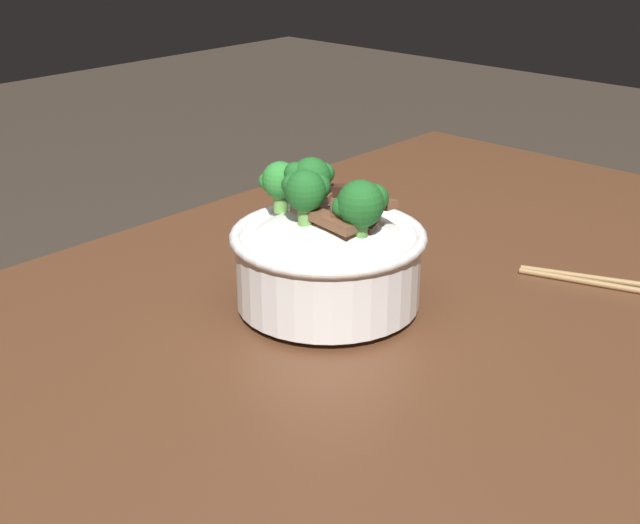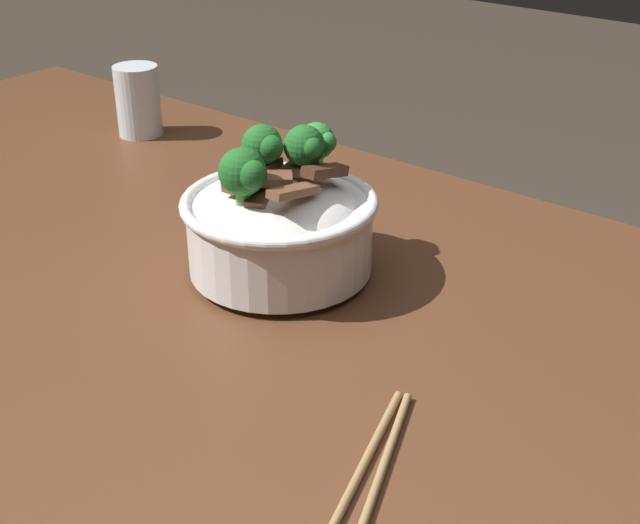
{
  "view_description": "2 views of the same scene",
  "coord_description": "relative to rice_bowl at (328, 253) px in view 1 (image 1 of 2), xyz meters",
  "views": [
    {
      "loc": [
        -0.53,
        -0.46,
        1.19
      ],
      "look_at": [
        0.05,
        0.08,
        0.85
      ],
      "focal_mm": 48.99,
      "sensor_mm": 36.0,
      "label": 1
    },
    {
      "loc": [
        0.64,
        -0.5,
        1.22
      ],
      "look_at": [
        0.14,
        0.12,
        0.8
      ],
      "focal_mm": 48.26,
      "sensor_mm": 36.0,
      "label": 2
    }
  ],
  "objects": [
    {
      "name": "dining_table",
      "position": [
        -0.1,
        -0.11,
        -0.15
      ],
      "size": [
        1.57,
        0.93,
        0.77
      ],
      "color": "#56331E",
      "rests_on": "ground"
    },
    {
      "name": "rice_bowl",
      "position": [
        0.0,
        0.0,
        0.0
      ],
      "size": [
        0.21,
        0.21,
        0.16
      ],
      "color": "white",
      "rests_on": "dining_table"
    },
    {
      "name": "chopsticks_pair",
      "position": [
        0.26,
        -0.2,
        -0.06
      ],
      "size": [
        0.09,
        0.2,
        0.01
      ],
      "color": "#9E7A4C",
      "rests_on": "dining_table"
    }
  ]
}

